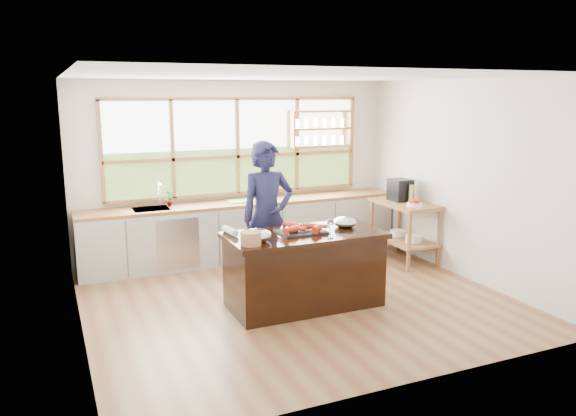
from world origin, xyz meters
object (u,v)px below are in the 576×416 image
cook (267,217)px  wicker_basket (251,238)px  island (304,269)px  espresso_machine (400,190)px

cook → wicker_basket: 1.09m
island → cook: 0.88m
island → cook: (-0.20, 0.69, 0.51)m
cook → wicker_basket: (-0.56, -0.94, 0.01)m
island → cook: bearing=105.8°
cook → espresso_machine: size_ratio=5.85×
island → wicker_basket: size_ratio=8.15×
cook → island: bearing=-75.8°
espresso_machine → wicker_basket: (-2.95, -1.48, -0.09)m
island → cook: size_ratio=0.96×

